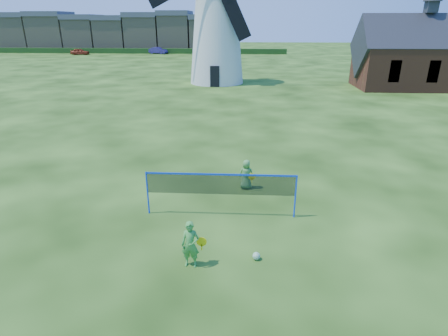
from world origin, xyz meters
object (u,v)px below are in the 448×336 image
chapel (422,57)px  player_boy (246,174)px  play_ball (256,256)px  badminton_net (221,185)px  car_left (80,52)px  player_girl (190,245)px  windmill (216,24)px  car_right (158,51)px

chapel → player_boy: chapel is taller
chapel → play_ball: 33.78m
badminton_net → car_left: 69.70m
player_boy → player_girl: bearing=80.2°
windmill → play_ball: bearing=-83.7°
car_right → play_ball: bearing=-144.4°
chapel → player_girl: (-18.36, -29.67, -2.26)m
car_left → player_girl: bearing=-161.4°
badminton_net → car_left: badminton_net is taller
windmill → badminton_net: bearing=-85.5°
player_girl → player_boy: bearing=78.4°
windmill → play_ball: size_ratio=78.92×
player_boy → car_left: size_ratio=0.34×
badminton_net → car_left: size_ratio=1.45×
play_ball → car_right: (-18.04, 68.03, 0.52)m
player_girl → car_right: player_girl is taller
windmill → chapel: size_ratio=1.41×
chapel → badminton_net: chapel is taller
car_left → car_right: car_right is taller
play_ball → car_right: 70.38m
chapel → player_girl: bearing=-121.7°
badminton_net → windmill: bearing=94.5°
windmill → player_boy: windmill is taller
windmill → car_left: bearing=131.5°
windmill → play_ball: (3.46, -31.49, -5.80)m
car_left → chapel: bearing=-132.5°
windmill → player_boy: bearing=-83.3°
player_girl → play_ball: player_girl is taller
car_left → car_right: size_ratio=0.91×
play_ball → car_right: size_ratio=0.06×
player_girl → car_left: bearing=120.2°
badminton_net → player_boy: bearing=68.8°
chapel → car_left: (-49.29, 35.32, -2.34)m
play_ball → car_left: car_left is taller
player_boy → car_left: player_boy is taller
chapel → car_right: size_ratio=3.22×
car_left → car_right: (14.68, 3.41, 0.04)m
player_girl → play_ball: size_ratio=6.11×
badminton_net → player_girl: badminton_net is taller
chapel → car_left: size_ratio=3.53×
badminton_net → player_girl: bearing=-102.4°
windmill → player_boy: size_ratio=14.51×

